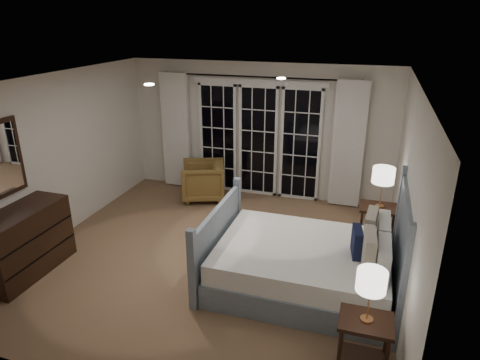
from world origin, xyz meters
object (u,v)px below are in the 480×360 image
(armchair, at_px, (203,181))
(dresser, at_px, (24,242))
(lamp_right, at_px, (383,176))
(lamp_left, at_px, (371,282))
(nightstand_right, at_px, (378,221))
(bed, at_px, (307,263))
(nightstand_left, at_px, (364,339))

(armchair, height_order, dresser, dresser)
(lamp_right, relative_size, dresser, 0.46)
(lamp_left, bearing_deg, dresser, 173.66)
(lamp_right, bearing_deg, nightstand_right, -90.00)
(lamp_right, bearing_deg, bed, -123.36)
(nightstand_right, bearing_deg, bed, -123.36)
(bed, relative_size, lamp_right, 3.91)
(lamp_left, relative_size, lamp_right, 0.88)
(nightstand_right, relative_size, dresser, 0.54)
(armchair, bearing_deg, bed, 25.12)
(armchair, bearing_deg, nightstand_left, 20.12)
(bed, xyz_separation_m, lamp_left, (0.74, -1.28, 0.72))
(bed, relative_size, armchair, 2.97)
(nightstand_right, bearing_deg, nightstand_left, -91.92)
(nightstand_left, bearing_deg, lamp_left, -45.00)
(lamp_left, relative_size, armchair, 0.67)
(bed, distance_m, dresser, 3.73)
(lamp_left, height_order, lamp_right, lamp_right)
(armchair, xyz_separation_m, dresser, (-1.31, -3.05, 0.10))
(nightstand_right, relative_size, armchair, 0.88)
(nightstand_left, height_order, armchair, armchair)
(nightstand_left, height_order, nightstand_right, nightstand_right)
(bed, relative_size, lamp_left, 4.44)
(armchair, relative_size, dresser, 0.61)
(lamp_left, bearing_deg, armchair, 130.96)
(bed, relative_size, dresser, 1.81)
(nightstand_right, bearing_deg, lamp_left, -91.92)
(lamp_right, distance_m, dresser, 4.97)
(bed, height_order, dresser, bed)
(lamp_right, distance_m, armchair, 3.41)
(nightstand_left, bearing_deg, dresser, 173.66)
(nightstand_right, bearing_deg, armchair, 162.38)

